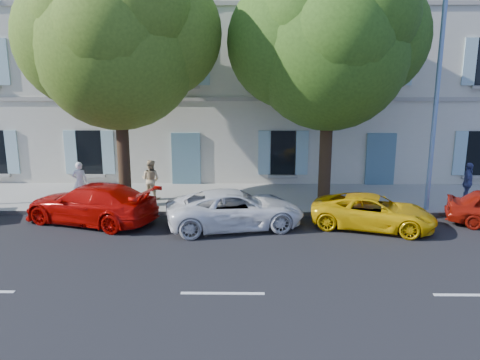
{
  "coord_description": "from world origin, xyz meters",
  "views": [
    {
      "loc": [
        0.57,
        -14.23,
        5.13
      ],
      "look_at": [
        0.32,
        2.0,
        1.4
      ],
      "focal_mm": 35.0,
      "sensor_mm": 36.0,
      "label": 1
    }
  ],
  "objects_px": {
    "pedestrian_a": "(80,182)",
    "pedestrian_b": "(151,180)",
    "tree_right": "(330,51)",
    "pedestrian_c": "(468,183)",
    "car_white_coupe": "(235,209)",
    "car_red_coupe": "(91,204)",
    "street_lamp": "(440,80)",
    "tree_left": "(117,48)",
    "car_yellow_supercar": "(373,212)"
  },
  "relations": [
    {
      "from": "pedestrian_a",
      "to": "pedestrian_b",
      "type": "distance_m",
      "value": 2.75
    },
    {
      "from": "tree_right",
      "to": "pedestrian_b",
      "type": "relative_size",
      "value": 5.62
    },
    {
      "from": "pedestrian_b",
      "to": "pedestrian_c",
      "type": "height_order",
      "value": "pedestrian_c"
    },
    {
      "from": "car_white_coupe",
      "to": "car_red_coupe",
      "type": "bearing_deg",
      "value": 73.13
    },
    {
      "from": "pedestrian_c",
      "to": "car_red_coupe",
      "type": "bearing_deg",
      "value": 120.21
    },
    {
      "from": "street_lamp",
      "to": "pedestrian_c",
      "type": "bearing_deg",
      "value": 29.7
    },
    {
      "from": "pedestrian_a",
      "to": "pedestrian_c",
      "type": "xyz_separation_m",
      "value": [
        15.16,
        -0.03,
        0.01
      ]
    },
    {
      "from": "street_lamp",
      "to": "pedestrian_b",
      "type": "relative_size",
      "value": 5.23
    },
    {
      "from": "car_red_coupe",
      "to": "tree_left",
      "type": "bearing_deg",
      "value": 171.49
    },
    {
      "from": "street_lamp",
      "to": "car_red_coupe",
      "type": "bearing_deg",
      "value": -174.64
    },
    {
      "from": "car_red_coupe",
      "to": "pedestrian_b",
      "type": "xyz_separation_m",
      "value": [
        1.57,
        2.66,
        0.26
      ]
    },
    {
      "from": "pedestrian_b",
      "to": "pedestrian_c",
      "type": "bearing_deg",
      "value": -165.09
    },
    {
      "from": "pedestrian_c",
      "to": "street_lamp",
      "type": "bearing_deg",
      "value": 140.95
    },
    {
      "from": "car_yellow_supercar",
      "to": "street_lamp",
      "type": "distance_m",
      "value": 5.21
    },
    {
      "from": "car_yellow_supercar",
      "to": "pedestrian_c",
      "type": "relative_size",
      "value": 2.53
    },
    {
      "from": "tree_left",
      "to": "tree_right",
      "type": "distance_m",
      "value": 7.64
    },
    {
      "from": "car_white_coupe",
      "to": "pedestrian_c",
      "type": "distance_m",
      "value": 9.36
    },
    {
      "from": "car_yellow_supercar",
      "to": "street_lamp",
      "type": "bearing_deg",
      "value": -39.76
    },
    {
      "from": "street_lamp",
      "to": "pedestrian_a",
      "type": "distance_m",
      "value": 13.9
    },
    {
      "from": "car_red_coupe",
      "to": "car_white_coupe",
      "type": "distance_m",
      "value": 5.06
    },
    {
      "from": "car_yellow_supercar",
      "to": "car_white_coupe",
      "type": "bearing_deg",
      "value": 107.42
    },
    {
      "from": "car_red_coupe",
      "to": "street_lamp",
      "type": "xyz_separation_m",
      "value": [
        12.14,
        1.14,
        4.19
      ]
    },
    {
      "from": "tree_right",
      "to": "pedestrian_c",
      "type": "distance_m",
      "value": 7.46
    },
    {
      "from": "car_white_coupe",
      "to": "tree_left",
      "type": "bearing_deg",
      "value": 52.53
    },
    {
      "from": "car_yellow_supercar",
      "to": "pedestrian_a",
      "type": "distance_m",
      "value": 11.17
    },
    {
      "from": "car_yellow_supercar",
      "to": "car_red_coupe",
      "type": "bearing_deg",
      "value": 104.91
    },
    {
      "from": "tree_right",
      "to": "pedestrian_c",
      "type": "bearing_deg",
      "value": 1.08
    },
    {
      "from": "car_red_coupe",
      "to": "pedestrian_c",
      "type": "distance_m",
      "value": 14.19
    },
    {
      "from": "tree_left",
      "to": "street_lamp",
      "type": "bearing_deg",
      "value": -2.25
    },
    {
      "from": "tree_left",
      "to": "pedestrian_b",
      "type": "height_order",
      "value": "tree_left"
    },
    {
      "from": "car_yellow_supercar",
      "to": "pedestrian_b",
      "type": "relative_size",
      "value": 2.55
    },
    {
      "from": "street_lamp",
      "to": "tree_left",
      "type": "bearing_deg",
      "value": 177.75
    },
    {
      "from": "pedestrian_c",
      "to": "tree_right",
      "type": "bearing_deg",
      "value": 112.34
    },
    {
      "from": "car_white_coupe",
      "to": "pedestrian_a",
      "type": "relative_size",
      "value": 2.91
    },
    {
      "from": "car_yellow_supercar",
      "to": "tree_left",
      "type": "bearing_deg",
      "value": 94.65
    },
    {
      "from": "pedestrian_b",
      "to": "car_red_coupe",
      "type": "bearing_deg",
      "value": 76.45
    },
    {
      "from": "car_yellow_supercar",
      "to": "tree_left",
      "type": "distance_m",
      "value": 10.6
    },
    {
      "from": "car_red_coupe",
      "to": "tree_right",
      "type": "distance_m",
      "value": 10.13
    },
    {
      "from": "tree_left",
      "to": "car_white_coupe",
      "type": "bearing_deg",
      "value": -25.49
    },
    {
      "from": "car_yellow_supercar",
      "to": "pedestrian_c",
      "type": "height_order",
      "value": "pedestrian_c"
    },
    {
      "from": "tree_left",
      "to": "pedestrian_b",
      "type": "distance_m",
      "value": 5.21
    },
    {
      "from": "car_red_coupe",
      "to": "pedestrian_a",
      "type": "bearing_deg",
      "value": -134.23
    },
    {
      "from": "tree_right",
      "to": "car_white_coupe",
      "type": "bearing_deg",
      "value": -143.18
    },
    {
      "from": "tree_left",
      "to": "pedestrian_b",
      "type": "bearing_deg",
      "value": 54.92
    },
    {
      "from": "tree_left",
      "to": "pedestrian_b",
      "type": "xyz_separation_m",
      "value": [
        0.75,
        1.07,
        -5.04
      ]
    },
    {
      "from": "tree_right",
      "to": "street_lamp",
      "type": "height_order",
      "value": "tree_right"
    },
    {
      "from": "tree_right",
      "to": "pedestrian_b",
      "type": "distance_m",
      "value": 8.48
    },
    {
      "from": "tree_right",
      "to": "street_lamp",
      "type": "relative_size",
      "value": 1.07
    },
    {
      "from": "street_lamp",
      "to": "pedestrian_a",
      "type": "bearing_deg",
      "value": 175.26
    },
    {
      "from": "tree_left",
      "to": "pedestrian_c",
      "type": "bearing_deg",
      "value": 2.7
    }
  ]
}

